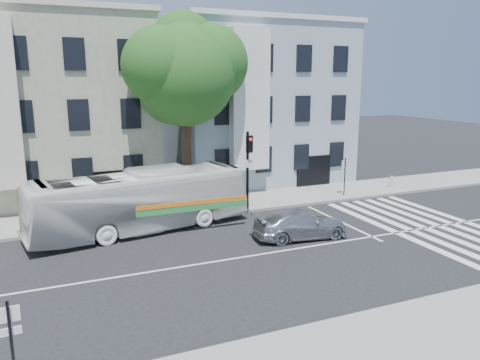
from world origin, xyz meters
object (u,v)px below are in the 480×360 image
sedan (301,224)px  near_sign_pole (11,340)px  fire_hydrant (392,181)px  bus (141,201)px  traffic_signal (248,161)px

sedan → near_sign_pole: 14.13m
fire_hydrant → near_sign_pole: 26.49m
bus → near_sign_pole: bearing=146.5°
traffic_signal → near_sign_pole: size_ratio=1.80×
traffic_signal → sedan: bearing=-93.2°
traffic_signal → fire_hydrant: (11.29, 1.50, -2.39)m
traffic_signal → bus: bearing=176.7°
bus → near_sign_pole: 12.78m
fire_hydrant → sedan: bearing=-149.8°
sedan → fire_hydrant: bearing=-54.0°
bus → traffic_signal: bearing=-92.8°
sedan → traffic_signal: (-0.59, 4.72, 2.28)m
fire_hydrant → traffic_signal: bearing=-172.4°
bus → near_sign_pole: size_ratio=4.29×
traffic_signal → fire_hydrant: 11.63m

